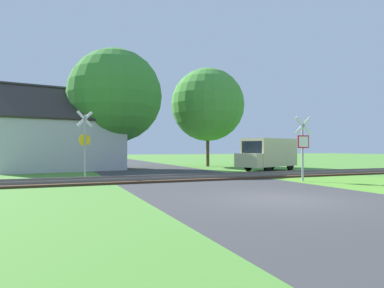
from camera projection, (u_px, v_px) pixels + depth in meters
ground_plane at (279, 199)px, 10.49m from camera, size 160.00×160.00×0.00m
road_asphalt at (245, 191)px, 12.35m from camera, size 7.87×80.00×0.01m
rail_track at (190, 178)px, 17.36m from camera, size 60.00×2.60×0.22m
stop_sign_near at (303, 144)px, 16.30m from camera, size 0.87×0.18×3.09m
crossing_sign_far at (85, 139)px, 18.22m from camera, size 0.85×0.27×3.57m
house at (61, 143)px, 24.82m from camera, size 9.27×7.50×6.08m
tree_right at (208, 105)px, 29.88m from camera, size 6.37×6.37×8.57m
tree_center at (115, 96)px, 25.81m from camera, size 7.06×7.06×9.08m
mail_truck at (268, 153)px, 23.75m from camera, size 5.24×3.56×2.24m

